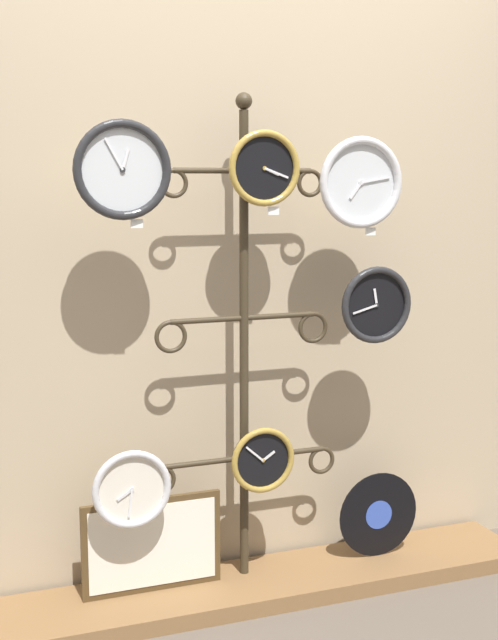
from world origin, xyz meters
TOP-DOWN VIEW (x-y plane):
  - ground_plane at (0.00, 0.00)m, footprint 12.00×12.00m
  - shop_wall at (0.00, 0.57)m, footprint 4.40×0.04m
  - low_shelf at (0.00, 0.35)m, footprint 2.20×0.36m
  - display_stand at (0.00, 0.41)m, footprint 0.73×0.38m
  - clock_top_left at (-0.46, 0.29)m, footprint 0.32×0.04m
  - clock_top_center at (0.04, 0.32)m, footprint 0.26×0.04m
  - clock_top_right at (0.40, 0.30)m, footprint 0.32×0.04m
  - clock_middle_right at (0.46, 0.29)m, footprint 0.28×0.04m
  - clock_bottom_left at (-0.45, 0.30)m, footprint 0.27×0.04m
  - clock_bottom_center at (0.03, 0.31)m, footprint 0.24×0.04m
  - vinyl_record at (0.54, 0.37)m, footprint 0.33×0.01m
  - picture_frame at (-0.36, 0.39)m, footprint 0.50×0.02m
  - price_tag_upper at (-0.41, 0.29)m, footprint 0.04×0.00m
  - price_tag_mid at (0.07, 0.32)m, footprint 0.04×0.00m
  - price_tag_lower at (0.44, 0.30)m, footprint 0.04×0.00m

SIDE VIEW (x-z plane):
  - ground_plane at x=0.00m, z-range 0.00..0.00m
  - low_shelf at x=0.00m, z-range 0.00..0.06m
  - vinyl_record at x=0.54m, z-range 0.06..0.39m
  - picture_frame at x=-0.36m, z-range 0.06..0.40m
  - clock_bottom_left at x=-0.45m, z-range 0.34..0.61m
  - clock_bottom_center at x=0.03m, z-range 0.40..0.64m
  - display_stand at x=0.00m, z-range -0.35..1.45m
  - clock_middle_right at x=0.46m, z-range 0.92..1.20m
  - price_tag_lower at x=0.44m, z-range 1.31..1.34m
  - price_tag_upper at x=-0.41m, z-range 1.35..1.38m
  - shop_wall at x=0.00m, z-range 0.00..2.80m
  - price_tag_mid at x=0.07m, z-range 1.39..1.41m
  - clock_top_right at x=0.40m, z-range 1.33..1.66m
  - clock_top_left at x=-0.46m, z-range 1.38..1.69m
  - clock_top_center at x=0.04m, z-range 1.41..1.67m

